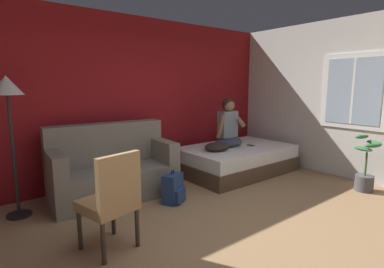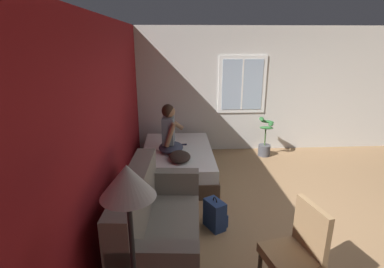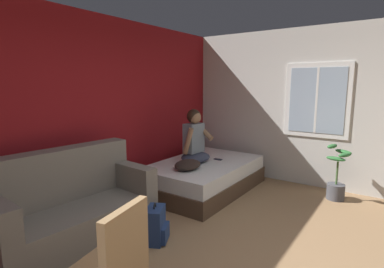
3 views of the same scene
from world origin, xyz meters
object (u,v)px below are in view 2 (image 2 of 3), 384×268
potted_plant (265,142)px  throw_pillow (180,156)px  side_chair (297,249)px  bed (178,162)px  couch (157,229)px  backpack (215,215)px  floor_lamp (129,204)px  cell_phone (183,144)px  person_seated (170,133)px

potted_plant → throw_pillow: bearing=125.3°
side_chair → potted_plant: (3.68, -0.79, -0.23)m
side_chair → potted_plant: 3.77m
bed → couch: couch is taller
backpack → potted_plant: potted_plant is taller
floor_lamp → side_chair: bearing=-67.5°
side_chair → cell_phone: 3.29m
backpack → cell_phone: 2.05m
cell_phone → couch: bearing=-6.0°
backpack → throw_pillow: (1.22, 0.45, 0.36)m
couch → potted_plant: 3.76m
side_chair → throw_pillow: bearing=24.4°
side_chair → couch: bearing=66.5°
person_seated → backpack: bearing=-159.5°
person_seated → potted_plant: 2.28m
bed → backpack: 1.80m
side_chair → floor_lamp: floor_lamp is taller
couch → throw_pillow: couch is taller
person_seated → cell_phone: size_ratio=6.08×
person_seated → side_chair: bearing=-156.0°
backpack → side_chair: bearing=-151.3°
bed → floor_lamp: 3.69m
side_chair → person_seated: person_seated is taller
bed → floor_lamp: bearing=174.4°
throw_pillow → cell_phone: 0.78m
bed → floor_lamp: (-3.47, 0.34, 1.19)m
bed → side_chair: 3.09m
bed → person_seated: bearing=122.3°
person_seated → floor_lamp: 3.44m
throw_pillow → floor_lamp: bearing=172.8°
cell_phone → backpack: bearing=12.9°
bed → person_seated: person_seated is taller
bed → throw_pillow: (-0.51, -0.04, 0.31)m
bed → floor_lamp: size_ratio=1.22×
side_chair → floor_lamp: 1.80m
person_seated → cell_phone: bearing=-35.6°
bed → cell_phone: cell_phone is taller
person_seated → backpack: 1.87m
throw_pillow → side_chair: bearing=-155.6°
backpack → bed: bearing=15.5°
backpack → cell_phone: (1.99, 0.37, 0.29)m
bed → backpack: size_ratio=4.52×
couch → backpack: 0.94m
couch → backpack: size_ratio=3.83×
throw_pillow → floor_lamp: (-2.96, 0.37, 0.88)m
throw_pillow → bed: bearing=3.9°
throw_pillow → couch: bearing=170.4°
side_chair → potted_plant: side_chair is taller
floor_lamp → potted_plant: bearing=-27.6°
couch → cell_phone: size_ratio=12.19×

